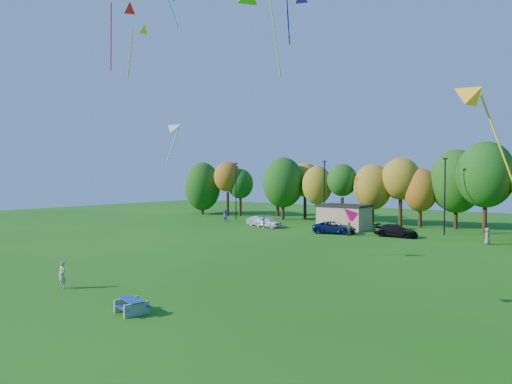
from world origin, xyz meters
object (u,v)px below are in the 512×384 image
Objects in this scene: picnic_table at (131,305)px; car_c at (334,228)px; car_b at (261,221)px; car_d at (396,231)px; car_a at (268,222)px; kite_flyer at (62,275)px.

car_c is at bearing 114.19° from picnic_table.
car_b is 0.85× the size of car_d.
car_c is (10.38, -0.65, 0.01)m from car_a.
kite_flyer is 0.41× the size of car_a.
kite_flyer reaches higher than car_d.
picnic_table is at bearing 179.09° from car_d.
car_a is at bearing 128.86° from picnic_table.
kite_flyer is at bearing -159.21° from car_a.
car_d reaches higher than car_b.
kite_flyer reaches higher than car_a.
picnic_table is 0.37× the size of car_c.
kite_flyer reaches higher than picnic_table.
kite_flyer is 0.41× the size of car_b.
car_d is (7.05, 1.48, -0.01)m from car_c.
car_a is at bearing 105.64° from kite_flyer.
picnic_table is at bearing -148.88° from car_a.
car_d is (19.13, 0.15, 0.03)m from car_b.
car_c is (-6.93, 35.09, 0.31)m from picnic_table.
car_c is (0.62, 34.53, -0.13)m from kite_flyer.
car_a is at bearing 70.94° from car_c.
car_d is at bearing -90.53° from car_b.
car_d is at bearing 102.84° from picnic_table.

